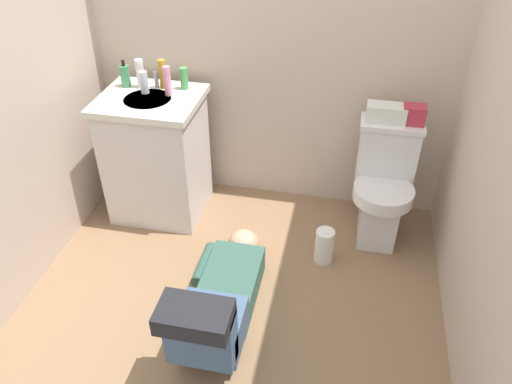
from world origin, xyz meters
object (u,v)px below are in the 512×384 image
(bottle_pink, at_px, (167,81))
(paper_towel_roll, at_px, (324,246))
(bottle_white, at_px, (140,74))
(bottle_green, at_px, (184,78))
(vanity_cabinet, at_px, (157,155))
(soap_dispenser, at_px, (125,76))
(bottle_clear, at_px, (144,82))
(toiletry_bag, at_px, (414,115))
(bottle_amber, at_px, (163,74))
(faucet, at_px, (156,80))
(tissue_box, at_px, (386,113))
(toilet, at_px, (383,186))
(person_plumber, at_px, (220,300))

(bottle_pink, distance_m, paper_towel_roll, 1.33)
(bottle_white, relative_size, bottle_green, 1.33)
(vanity_cabinet, distance_m, bottle_green, 0.52)
(soap_dispenser, distance_m, paper_towel_roll, 1.57)
(bottle_clear, bearing_deg, soap_dispenser, 156.11)
(toiletry_bag, xyz_separation_m, paper_towel_roll, (-0.40, -0.41, -0.69))
(bottle_pink, bearing_deg, soap_dispenser, 167.65)
(bottle_clear, xyz_separation_m, bottle_green, (0.21, 0.10, -0.00))
(soap_dispenser, bearing_deg, vanity_cabinet, -32.35)
(bottle_amber, distance_m, paper_towel_roll, 1.41)
(faucet, xyz_separation_m, bottle_clear, (-0.04, -0.09, 0.02))
(tissue_box, relative_size, bottle_green, 1.67)
(soap_dispenser, distance_m, bottle_clear, 0.16)
(toilet, relative_size, bottle_amber, 4.25)
(tissue_box, relative_size, soap_dispenser, 1.33)
(faucet, bearing_deg, soap_dispenser, -173.99)
(paper_towel_roll, bearing_deg, faucet, 158.93)
(person_plumber, height_order, bottle_green, bottle_green)
(faucet, distance_m, soap_dispenser, 0.19)
(person_plumber, xyz_separation_m, bottle_green, (-0.47, 1.03, 0.71))
(person_plumber, bearing_deg, bottle_amber, 120.38)
(tissue_box, bearing_deg, faucet, 179.16)
(toiletry_bag, height_order, bottle_white, bottle_white)
(toilet, relative_size, bottle_white, 4.30)
(bottle_clear, bearing_deg, toiletry_bag, 2.40)
(vanity_cabinet, relative_size, tissue_box, 3.73)
(toiletry_bag, bearing_deg, tissue_box, 180.00)
(toilet, relative_size, vanity_cabinet, 0.91)
(soap_dispenser, relative_size, bottle_pink, 0.95)
(faucet, distance_m, toiletry_bag, 1.52)
(toiletry_bag, bearing_deg, bottle_green, 178.35)
(bottle_pink, bearing_deg, toiletry_bag, 2.61)
(toiletry_bag, xyz_separation_m, bottle_clear, (-1.56, -0.07, 0.08))
(bottle_white, height_order, bottle_pink, same)
(bottle_white, bearing_deg, tissue_box, -0.24)
(toilet, height_order, vanity_cabinet, vanity_cabinet)
(bottle_white, relative_size, bottle_pink, 1.00)
(toiletry_bag, relative_size, paper_towel_roll, 0.56)
(vanity_cabinet, bearing_deg, faucet, 90.00)
(bottle_clear, distance_m, bottle_green, 0.24)
(tissue_box, distance_m, bottle_amber, 1.33)
(tissue_box, bearing_deg, person_plumber, -126.36)
(tissue_box, distance_m, bottle_green, 1.20)
(toiletry_bag, distance_m, bottle_clear, 1.57)
(faucet, distance_m, bottle_pink, 0.14)
(toiletry_bag, relative_size, bottle_clear, 0.93)
(soap_dispenser, distance_m, bottle_pink, 0.30)
(person_plumber, relative_size, tissue_box, 4.84)
(bottle_amber, bearing_deg, person_plumber, -59.62)
(person_plumber, xyz_separation_m, bottle_amber, (-0.60, 1.02, 0.73))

